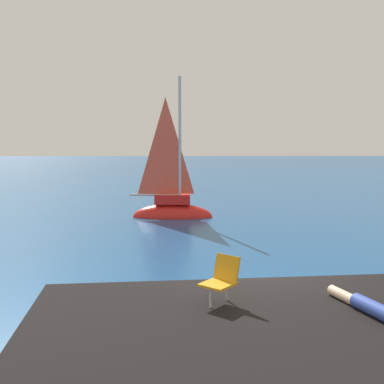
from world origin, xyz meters
name	(u,v)px	position (x,y,z in m)	size (l,w,h in m)	color
ground_plane	(253,309)	(0.00, 0.00, 0.00)	(160.00, 160.00, 0.00)	navy
shore_ledge	(289,355)	(0.10, -3.29, 0.52)	(8.24, 4.63, 1.04)	black
boulder_seaward	(133,321)	(-2.63, -0.64, 0.00)	(1.03, 0.82, 0.57)	black
boulder_inland	(307,321)	(1.06, -0.66, 0.00)	(1.06, 0.85, 0.58)	black
sailboat_near	(172,209)	(-2.18, 12.10, 0.40)	(3.97, 1.39, 7.31)	red
person_sunbather	(369,306)	(1.45, -2.91, 1.16)	(0.75, 1.69, 0.25)	#334CB2
beach_chair	(222,277)	(-0.89, -2.38, 1.49)	(0.75, 0.76, 0.80)	orange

